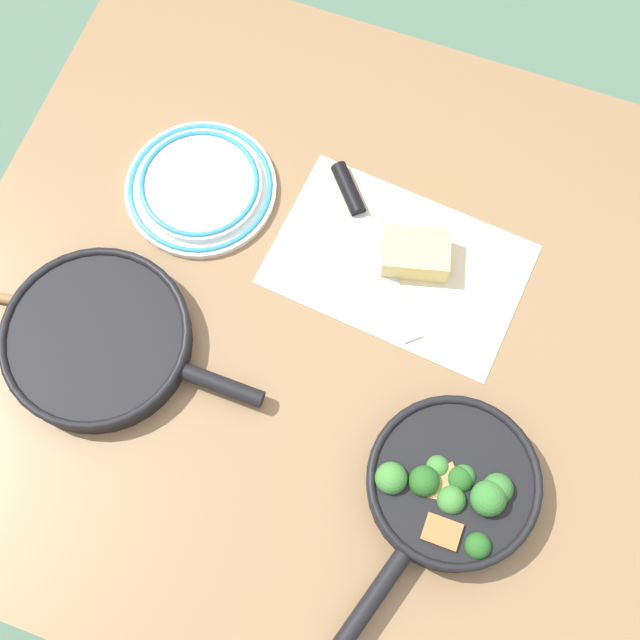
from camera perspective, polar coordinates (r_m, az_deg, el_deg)
name	(u,v)px	position (r m, az deg, el deg)	size (l,w,h in m)	color
ground_plane	(320,438)	(2.00, 0.00, -7.57)	(14.00, 14.00, 0.00)	#51755B
dining_table_red	(320,343)	(1.36, 0.00, -1.47)	(1.08, 1.04, 0.75)	olive
skillet_broccoli	(451,487)	(1.20, 8.37, -10.56)	(0.23, 0.37, 0.08)	black
skillet_eggs	(99,340)	(1.29, -13.97, -1.22)	(0.38, 0.27, 0.04)	black
wooden_spoon	(9,299)	(1.36, -19.26, 1.25)	(0.41, 0.09, 0.02)	#996B42
parchment_sheet	(398,264)	(1.32, 5.04, 3.58)	(0.38, 0.27, 0.00)	beige
grater_knife	(364,225)	(1.33, 2.81, 6.10)	(0.21, 0.24, 0.02)	silver
cheese_block	(416,253)	(1.30, 6.14, 4.27)	(0.11, 0.09, 0.05)	#EFD67A
dinner_plate_stack	(200,186)	(1.37, -7.67, 8.47)	(0.23, 0.23, 0.03)	white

